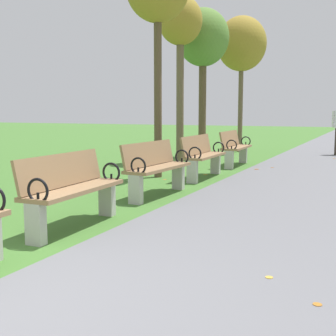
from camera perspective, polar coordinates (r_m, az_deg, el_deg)
name	(u,v)px	position (r m, az deg, el deg)	size (l,w,h in m)	color
park_bench_2	(72,188)	(5.56, -12.07, -2.53)	(0.53, 1.62, 0.90)	#93704C
park_bench_3	(156,167)	(7.51, -1.52, 0.13)	(0.54, 1.62, 0.90)	#93704C
park_bench_4	(202,155)	(9.54, 4.37, 1.62)	(0.50, 1.61, 0.90)	#93704C
park_bench_5	(235,147)	(11.80, 8.42, 2.64)	(0.53, 1.62, 0.90)	#93704C
tree_3	(180,26)	(12.72, 1.56, 17.45)	(1.19, 1.19, 4.48)	brown
tree_4	(203,40)	(14.08, 4.44, 15.81)	(1.56, 1.56, 4.46)	brown
tree_5	(242,45)	(16.00, 9.27, 15.11)	(1.67, 1.67, 4.58)	brown
scattered_leaves	(231,191)	(7.97, 7.99, -2.94)	(5.15, 13.60, 0.02)	#AD6B23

